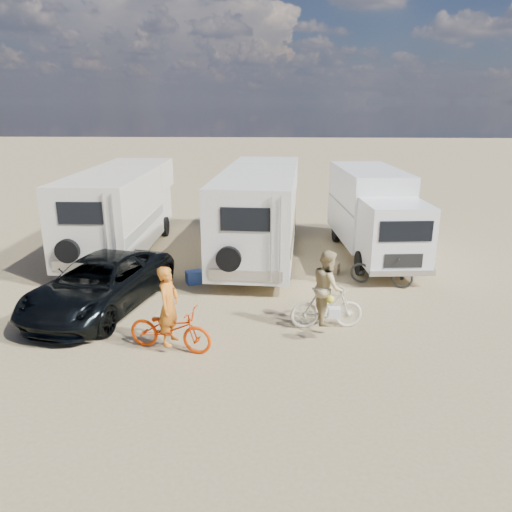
{
  "coord_description": "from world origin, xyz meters",
  "views": [
    {
      "loc": [
        0.55,
        -10.68,
        5.48
      ],
      "look_at": [
        0.04,
        2.45,
        1.3
      ],
      "focal_mm": 34.04,
      "sensor_mm": 36.0,
      "label": 1
    }
  ],
  "objects_px": {
    "bike_woman": "(327,308)",
    "rider_woman": "(327,293)",
    "rv_left": "(121,212)",
    "box_truck": "(374,215)",
    "bike_parked": "(382,270)",
    "cooler": "(194,277)",
    "crate": "(332,268)",
    "rider_man": "(169,313)",
    "dark_suv": "(100,284)",
    "bike_man": "(170,329)",
    "rv_main": "(260,214)"
  },
  "relations": [
    {
      "from": "dark_suv",
      "to": "rider_woman",
      "type": "distance_m",
      "value": 6.19
    },
    {
      "from": "box_truck",
      "to": "bike_man",
      "type": "relative_size",
      "value": 3.35
    },
    {
      "from": "rv_main",
      "to": "cooler",
      "type": "height_order",
      "value": "rv_main"
    },
    {
      "from": "bike_parked",
      "to": "cooler",
      "type": "relative_size",
      "value": 3.81
    },
    {
      "from": "rv_left",
      "to": "bike_woman",
      "type": "distance_m",
      "value": 9.54
    },
    {
      "from": "bike_parked",
      "to": "crate",
      "type": "bearing_deg",
      "value": 71.67
    },
    {
      "from": "rv_left",
      "to": "bike_man",
      "type": "xyz_separation_m",
      "value": [
        3.38,
        -7.61,
        -1.03
      ]
    },
    {
      "from": "box_truck",
      "to": "dark_suv",
      "type": "relative_size",
      "value": 1.31
    },
    {
      "from": "dark_suv",
      "to": "bike_man",
      "type": "relative_size",
      "value": 2.56
    },
    {
      "from": "bike_man",
      "to": "bike_parked",
      "type": "xyz_separation_m",
      "value": [
        5.71,
        4.36,
        -0.02
      ]
    },
    {
      "from": "cooler",
      "to": "crate",
      "type": "bearing_deg",
      "value": -10.44
    },
    {
      "from": "rv_main",
      "to": "bike_woman",
      "type": "bearing_deg",
      "value": -69.16
    },
    {
      "from": "rv_left",
      "to": "rider_man",
      "type": "xyz_separation_m",
      "value": [
        3.38,
        -7.61,
        -0.63
      ]
    },
    {
      "from": "bike_woman",
      "to": "rider_woman",
      "type": "height_order",
      "value": "rider_woman"
    },
    {
      "from": "rv_left",
      "to": "bike_parked",
      "type": "height_order",
      "value": "rv_left"
    },
    {
      "from": "bike_man",
      "to": "cooler",
      "type": "bearing_deg",
      "value": 15.58
    },
    {
      "from": "rv_main",
      "to": "rider_woman",
      "type": "xyz_separation_m",
      "value": [
        1.88,
        -6.06,
        -0.66
      ]
    },
    {
      "from": "dark_suv",
      "to": "bike_woman",
      "type": "distance_m",
      "value": 6.19
    },
    {
      "from": "bike_man",
      "to": "rider_woman",
      "type": "relative_size",
      "value": 1.07
    },
    {
      "from": "rv_left",
      "to": "box_truck",
      "type": "distance_m",
      "value": 9.38
    },
    {
      "from": "bike_woman",
      "to": "crate",
      "type": "relative_size",
      "value": 4.07
    },
    {
      "from": "dark_suv",
      "to": "cooler",
      "type": "distance_m",
      "value": 3.09
    },
    {
      "from": "rv_main",
      "to": "box_truck",
      "type": "height_order",
      "value": "rv_main"
    },
    {
      "from": "rider_woman",
      "to": "dark_suv",
      "type": "bearing_deg",
      "value": 75.32
    },
    {
      "from": "box_truck",
      "to": "bike_parked",
      "type": "xyz_separation_m",
      "value": [
        -0.29,
        -3.04,
        -1.05
      ]
    },
    {
      "from": "rv_left",
      "to": "box_truck",
      "type": "height_order",
      "value": "same"
    },
    {
      "from": "rv_left",
      "to": "dark_suv",
      "type": "xyz_separation_m",
      "value": [
        0.97,
        -5.33,
        -0.84
      ]
    },
    {
      "from": "cooler",
      "to": "bike_parked",
      "type": "bearing_deg",
      "value": -24.41
    },
    {
      "from": "bike_man",
      "to": "crate",
      "type": "height_order",
      "value": "bike_man"
    },
    {
      "from": "rider_man",
      "to": "cooler",
      "type": "xyz_separation_m",
      "value": [
        -0.15,
        4.32,
        -0.72
      ]
    },
    {
      "from": "rv_left",
      "to": "bike_man",
      "type": "height_order",
      "value": "rv_left"
    },
    {
      "from": "rider_woman",
      "to": "cooler",
      "type": "distance_m",
      "value": 4.95
    },
    {
      "from": "rider_man",
      "to": "crate",
      "type": "height_order",
      "value": "rider_man"
    },
    {
      "from": "rider_man",
      "to": "bike_man",
      "type": "bearing_deg",
      "value": 0.0
    },
    {
      "from": "rider_woman",
      "to": "crate",
      "type": "height_order",
      "value": "rider_woman"
    },
    {
      "from": "box_truck",
      "to": "bike_parked",
      "type": "bearing_deg",
      "value": -99.87
    },
    {
      "from": "crate",
      "to": "rv_left",
      "type": "bearing_deg",
      "value": 164.44
    },
    {
      "from": "dark_suv",
      "to": "rider_woman",
      "type": "relative_size",
      "value": 2.75
    },
    {
      "from": "rv_left",
      "to": "rider_woman",
      "type": "bearing_deg",
      "value": -42.31
    },
    {
      "from": "dark_suv",
      "to": "rider_man",
      "type": "bearing_deg",
      "value": -30.09
    },
    {
      "from": "rv_main",
      "to": "rider_man",
      "type": "relative_size",
      "value": 4.59
    },
    {
      "from": "bike_man",
      "to": "bike_parked",
      "type": "height_order",
      "value": "bike_man"
    },
    {
      "from": "box_truck",
      "to": "crate",
      "type": "relative_size",
      "value": 15.02
    },
    {
      "from": "box_truck",
      "to": "bike_woman",
      "type": "xyz_separation_m",
      "value": [
        -2.3,
        -6.12,
        -1.01
      ]
    },
    {
      "from": "box_truck",
      "to": "crate",
      "type": "distance_m",
      "value": 2.92
    },
    {
      "from": "box_truck",
      "to": "dark_suv",
      "type": "xyz_separation_m",
      "value": [
        -8.41,
        -5.12,
        -0.84
      ]
    },
    {
      "from": "bike_parked",
      "to": "dark_suv",
      "type": "bearing_deg",
      "value": 124.31
    },
    {
      "from": "dark_suv",
      "to": "bike_woman",
      "type": "relative_size",
      "value": 2.82
    },
    {
      "from": "bike_woman",
      "to": "rider_man",
      "type": "relative_size",
      "value": 0.99
    },
    {
      "from": "crate",
      "to": "box_truck",
      "type": "bearing_deg",
      "value": 49.03
    }
  ]
}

